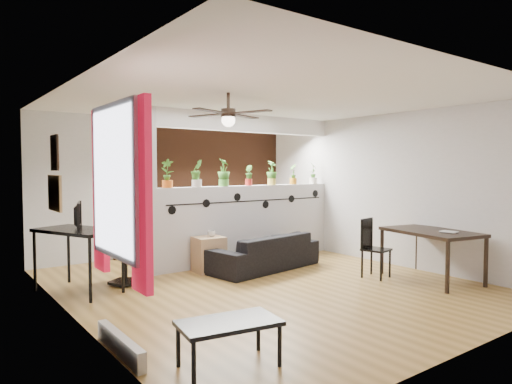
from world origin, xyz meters
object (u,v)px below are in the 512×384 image
object	(u,v)px
potted_plant_0	(167,172)
cup	(211,234)
potted_plant_1	(197,173)
computer_desk	(78,235)
sofa	(264,252)
dining_table	(431,236)
ceiling_fan	(228,116)
potted_plant_3	(249,175)
folding_chair	(371,242)
cube_shelf	(209,254)
coffee_table	(229,326)
potted_plant_4	(272,172)
potted_plant_5	(293,173)
potted_plant_2	(224,172)
office_chair	(123,255)
potted_plant_6	(313,172)

from	to	relation	value
potted_plant_0	cup	distance (m)	1.20
potted_plant_1	computer_desk	world-z (taller)	potted_plant_1
sofa	dining_table	world-z (taller)	dining_table
ceiling_fan	cup	size ratio (longest dim) A/B	9.78
potted_plant_3	folding_chair	world-z (taller)	potted_plant_3
cube_shelf	coffee_table	distance (m)	3.56
cube_shelf	ceiling_fan	bearing A→B (deg)	-106.79
potted_plant_0	potted_plant_4	world-z (taller)	potted_plant_0
potted_plant_5	sofa	size ratio (longest dim) A/B	0.21
potted_plant_2	office_chair	world-z (taller)	potted_plant_2
dining_table	folding_chair	distance (m)	0.87
potted_plant_2	potted_plant_5	bearing A→B (deg)	0.00
potted_plant_3	cube_shelf	distance (m)	1.67
potted_plant_0	potted_plant_2	size ratio (longest dim) A/B	0.97
potted_plant_0	dining_table	world-z (taller)	potted_plant_0
ceiling_fan	potted_plant_6	world-z (taller)	ceiling_fan
ceiling_fan	folding_chair	xyz separation A→B (m)	(2.38, -0.32, -1.79)
sofa	cube_shelf	world-z (taller)	cube_shelf
potted_plant_2	sofa	xyz separation A→B (m)	(0.33, -0.72, -1.32)
folding_chair	office_chair	bearing A→B (deg)	150.04
potted_plant_0	coffee_table	world-z (taller)	potted_plant_0
office_chair	potted_plant_2	bearing A→B (deg)	8.51
potted_plant_4	computer_desk	bearing A→B (deg)	-174.57
potted_plant_6	cup	distance (m)	2.76
sofa	potted_plant_2	bearing A→B (deg)	-74.58
computer_desk	office_chair	size ratio (longest dim) A/B	1.37
ceiling_fan	potted_plant_3	xyz separation A→B (m)	(1.60, 1.80, -0.77)
cube_shelf	cup	xyz separation A→B (m)	(0.05, 0.00, 0.33)
potted_plant_3	computer_desk	size ratio (longest dim) A/B	0.28
potted_plant_5	cup	size ratio (longest dim) A/B	3.21
folding_chair	coffee_table	xyz separation A→B (m)	(-3.47, -1.36, -0.18)
coffee_table	potted_plant_4	bearing A→B (deg)	47.22
potted_plant_1	potted_plant_3	xyz separation A→B (m)	(1.05, 0.00, -0.04)
potted_plant_1	potted_plant_5	world-z (taller)	potted_plant_1
coffee_table	computer_desk	bearing A→B (deg)	96.44
potted_plant_0	folding_chair	bearing A→B (deg)	-42.01
cup	coffee_table	distance (m)	3.59
ceiling_fan	cube_shelf	size ratio (longest dim) A/B	2.13
ceiling_fan	potted_plant_0	distance (m)	1.94
ceiling_fan	potted_plant_6	bearing A→B (deg)	29.51
potted_plant_0	sofa	distance (m)	2.04
potted_plant_0	coffee_table	size ratio (longest dim) A/B	0.51
coffee_table	potted_plant_1	bearing A→B (deg)	64.75
potted_plant_6	folding_chair	bearing A→B (deg)	-110.71
potted_plant_0	cube_shelf	size ratio (longest dim) A/B	0.82
cup	folding_chair	world-z (taller)	folding_chair
cup	dining_table	world-z (taller)	dining_table
potted_plant_0	coffee_table	xyz separation A→B (m)	(-1.12, -3.48, -1.24)
office_chair	coffee_table	size ratio (longest dim) A/B	1.07
folding_chair	potted_plant_6	bearing A→B (deg)	69.29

